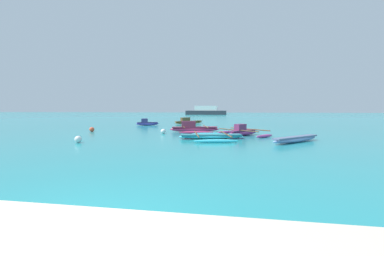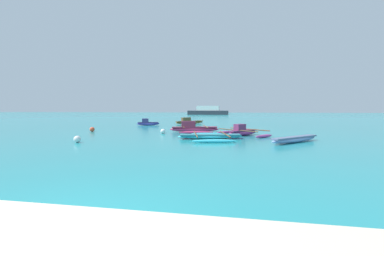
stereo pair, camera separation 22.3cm
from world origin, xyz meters
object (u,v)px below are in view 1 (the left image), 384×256
at_px(moored_boat_2, 243,132).
at_px(moored_boat_3, 194,128).
at_px(moored_boat_1, 147,123).
at_px(mooring_buoy_0, 92,129).
at_px(moored_boat_4, 296,139).
at_px(moored_boat_0, 211,136).
at_px(moored_boat_5, 188,122).
at_px(mooring_buoy_1, 163,131).
at_px(distant_ferry, 206,111).
at_px(mooring_buoy_2, 78,139).

distance_m(moored_boat_2, moored_boat_3, 4.43).
bearing_deg(moored_boat_1, mooring_buoy_0, -119.42).
xyz_separation_m(moored_boat_3, moored_boat_4, (6.63, -5.36, -0.09)).
distance_m(moored_boat_1, moored_boat_2, 13.73).
bearing_deg(moored_boat_3, mooring_buoy_0, 175.57).
bearing_deg(mooring_buoy_0, moored_boat_0, -17.36).
xyz_separation_m(moored_boat_5, mooring_buoy_1, (0.42, -12.25, -0.10)).
xyz_separation_m(mooring_buoy_1, distant_ferry, (-3.88, 60.50, 0.93)).
height_order(moored_boat_1, distant_ferry, distant_ferry).
bearing_deg(moored_boat_1, mooring_buoy_1, -81.44).
xyz_separation_m(moored_boat_1, moored_boat_4, (13.06, -12.28, -0.08)).
height_order(moored_boat_5, mooring_buoy_1, moored_boat_5).
bearing_deg(mooring_buoy_1, mooring_buoy_0, 174.80).
distance_m(moored_boat_4, mooring_buoy_0, 15.25).
height_order(moored_boat_0, moored_boat_3, moored_boat_3).
xyz_separation_m(moored_boat_4, mooring_buoy_2, (-11.78, -2.26, 0.00)).
relative_size(moored_boat_1, moored_boat_5, 0.76).
height_order(moored_boat_0, moored_boat_2, moored_boat_2).
xyz_separation_m(moored_boat_0, moored_boat_3, (-1.84, 4.49, 0.12)).
height_order(moored_boat_1, moored_boat_5, moored_boat_5).
height_order(moored_boat_0, mooring_buoy_2, mooring_buoy_2).
relative_size(moored_boat_0, mooring_buoy_2, 11.74).
bearing_deg(mooring_buoy_2, moored_boat_0, 24.14).
xyz_separation_m(moored_boat_1, mooring_buoy_1, (4.45, -8.86, -0.09)).
height_order(mooring_buoy_0, mooring_buoy_2, mooring_buoy_0).
xyz_separation_m(moored_boat_2, mooring_buoy_0, (-11.93, 0.81, -0.07)).
bearing_deg(moored_boat_1, mooring_buoy_2, -103.05).
bearing_deg(moored_boat_0, moored_boat_4, -23.06).
relative_size(moored_boat_5, mooring_buoy_1, 9.07).
xyz_separation_m(moored_boat_3, moored_boat_5, (-2.40, 10.31, 0.00)).
bearing_deg(moored_boat_4, distant_ferry, 55.25).
bearing_deg(distant_ferry, mooring_buoy_2, -89.38).
bearing_deg(mooring_buoy_0, moored_boat_4, -15.13).
distance_m(moored_boat_0, moored_boat_5, 15.40).
bearing_deg(moored_boat_5, moored_boat_4, -106.29).
bearing_deg(moored_boat_4, mooring_buoy_0, 119.06).
bearing_deg(mooring_buoy_2, moored_boat_1, 95.04).
height_order(moored_boat_1, moored_boat_4, moored_boat_1).
distance_m(moored_boat_2, mooring_buoy_2, 10.49).
height_order(mooring_buoy_0, mooring_buoy_1, mooring_buoy_0).
bearing_deg(mooring_buoy_1, moored_boat_4, -21.68).
bearing_deg(distant_ferry, moored_boat_0, -83.03).
bearing_deg(moored_boat_4, moored_boat_1, 90.94).
distance_m(moored_boat_0, moored_boat_1, 14.09).
bearing_deg(moored_boat_3, moored_boat_2, -43.95).
relative_size(moored_boat_0, mooring_buoy_1, 12.33).
bearing_deg(moored_boat_2, moored_boat_5, 67.14).
relative_size(moored_boat_5, distant_ferry, 0.27).
xyz_separation_m(moored_boat_0, moored_boat_5, (-4.24, 14.80, 0.13)).
height_order(moored_boat_0, mooring_buoy_1, mooring_buoy_1).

